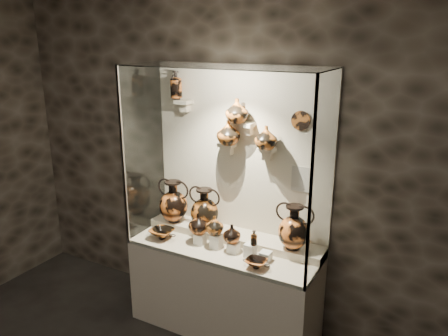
% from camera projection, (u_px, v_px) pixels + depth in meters
% --- Properties ---
extents(wall_back, '(5.00, 0.02, 3.20)m').
position_uv_depth(wall_back, '(241.00, 155.00, 3.92)').
color(wall_back, black).
rests_on(wall_back, ground).
extents(plinth, '(1.70, 0.60, 0.80)m').
position_uv_depth(plinth, '(224.00, 289.00, 4.00)').
color(plinth, beige).
rests_on(plinth, floor).
extents(front_tier, '(1.68, 0.58, 0.03)m').
position_uv_depth(front_tier, '(224.00, 248.00, 3.88)').
color(front_tier, beige).
rests_on(front_tier, plinth).
extents(rear_tier, '(1.70, 0.25, 0.10)m').
position_uv_depth(rear_tier, '(233.00, 237.00, 4.01)').
color(rear_tier, beige).
rests_on(rear_tier, plinth).
extents(back_panel, '(1.70, 0.03, 1.60)m').
position_uv_depth(back_panel, '(241.00, 155.00, 3.91)').
color(back_panel, beige).
rests_on(back_panel, plinth).
extents(glass_front, '(1.70, 0.01, 1.60)m').
position_uv_depth(glass_front, '(206.00, 173.00, 3.40)').
color(glass_front, white).
rests_on(glass_front, plinth).
extents(glass_left, '(0.01, 0.60, 1.60)m').
position_uv_depth(glass_left, '(144.00, 152.00, 4.03)').
color(glass_left, white).
rests_on(glass_left, plinth).
extents(glass_right, '(0.01, 0.60, 1.60)m').
position_uv_depth(glass_right, '(323.00, 179.00, 3.26)').
color(glass_right, white).
rests_on(glass_right, plinth).
extents(glass_top, '(1.70, 0.60, 0.01)m').
position_uv_depth(glass_top, '(224.00, 66.00, 3.42)').
color(glass_top, white).
rests_on(glass_top, back_panel).
extents(frame_post_left, '(0.02, 0.02, 1.60)m').
position_uv_depth(frame_post_left, '(123.00, 159.00, 3.79)').
color(frame_post_left, gray).
rests_on(frame_post_left, plinth).
extents(frame_post_right, '(0.02, 0.02, 1.60)m').
position_uv_depth(frame_post_right, '(311.00, 190.00, 3.02)').
color(frame_post_right, gray).
rests_on(frame_post_right, plinth).
extents(pedestal_a, '(0.09, 0.09, 0.10)m').
position_uv_depth(pedestal_a, '(200.00, 239.00, 3.92)').
color(pedestal_a, silver).
rests_on(pedestal_a, front_tier).
extents(pedestal_b, '(0.09, 0.09, 0.13)m').
position_uv_depth(pedestal_b, '(216.00, 241.00, 3.83)').
color(pedestal_b, silver).
rests_on(pedestal_b, front_tier).
extents(pedestal_c, '(0.09, 0.09, 0.09)m').
position_uv_depth(pedestal_c, '(234.00, 248.00, 3.76)').
color(pedestal_c, silver).
rests_on(pedestal_c, front_tier).
extents(pedestal_d, '(0.09, 0.09, 0.12)m').
position_uv_depth(pedestal_d, '(250.00, 250.00, 3.69)').
color(pedestal_d, silver).
rests_on(pedestal_d, front_tier).
extents(pedestal_e, '(0.09, 0.09, 0.08)m').
position_uv_depth(pedestal_e, '(266.00, 256.00, 3.63)').
color(pedestal_e, silver).
rests_on(pedestal_e, front_tier).
extents(bracket_ul, '(0.14, 0.12, 0.04)m').
position_uv_depth(bracket_ul, '(184.00, 102.00, 3.97)').
color(bracket_ul, beige).
rests_on(bracket_ul, back_panel).
extents(bracket_ca, '(0.14, 0.12, 0.04)m').
position_uv_depth(bracket_ca, '(227.00, 145.00, 3.87)').
color(bracket_ca, beige).
rests_on(bracket_ca, back_panel).
extents(bracket_cb, '(0.10, 0.12, 0.04)m').
position_uv_depth(bracket_cb, '(248.00, 125.00, 3.72)').
color(bracket_cb, beige).
rests_on(bracket_cb, back_panel).
extents(bracket_cc, '(0.14, 0.12, 0.04)m').
position_uv_depth(bracket_cc, '(267.00, 150.00, 3.69)').
color(bracket_cc, beige).
rests_on(bracket_cc, back_panel).
extents(amphora_left, '(0.35, 0.35, 0.41)m').
position_uv_depth(amphora_left, '(174.00, 201.00, 4.18)').
color(amphora_left, orange).
rests_on(amphora_left, rear_tier).
extents(amphora_mid, '(0.33, 0.33, 0.39)m').
position_uv_depth(amphora_mid, '(205.00, 208.00, 4.04)').
color(amphora_mid, '#AF5B1E').
rests_on(amphora_mid, rear_tier).
extents(amphora_right, '(0.34, 0.34, 0.39)m').
position_uv_depth(amphora_right, '(294.00, 227.00, 3.64)').
color(amphora_right, orange).
rests_on(amphora_right, rear_tier).
extents(jug_a, '(0.22, 0.22, 0.18)m').
position_uv_depth(jug_a, '(199.00, 223.00, 3.89)').
color(jug_a, orange).
rests_on(jug_a, pedestal_a).
extents(jug_b, '(0.21, 0.21, 0.17)m').
position_uv_depth(jug_b, '(215.00, 225.00, 3.81)').
color(jug_b, '#AF5B1E').
rests_on(jug_b, pedestal_b).
extents(jug_c, '(0.18, 0.18, 0.16)m').
position_uv_depth(jug_c, '(232.00, 233.00, 3.74)').
color(jug_c, orange).
rests_on(jug_c, pedestal_c).
extents(lekythos_small, '(0.08, 0.08, 0.15)m').
position_uv_depth(lekythos_small, '(254.00, 237.00, 3.62)').
color(lekythos_small, '#AF5B1E').
rests_on(lekythos_small, pedestal_d).
extents(kylix_left, '(0.32, 0.29, 0.11)m').
position_uv_depth(kylix_left, '(162.00, 233.00, 4.02)').
color(kylix_left, '#AF5B1E').
rests_on(kylix_left, front_tier).
extents(kylix_right, '(0.24, 0.21, 0.09)m').
position_uv_depth(kylix_right, '(256.00, 263.00, 3.51)').
color(kylix_right, orange).
rests_on(kylix_right, front_tier).
extents(lekythos_tall, '(0.15, 0.15, 0.29)m').
position_uv_depth(lekythos_tall, '(176.00, 84.00, 3.95)').
color(lekythos_tall, orange).
rests_on(lekythos_tall, bracket_ul).
extents(ovoid_vase_a, '(0.26, 0.26, 0.21)m').
position_uv_depth(ovoid_vase_a, '(228.00, 133.00, 3.77)').
color(ovoid_vase_a, '#AF5B1E').
rests_on(ovoid_vase_a, bracket_ca).
extents(ovoid_vase_b, '(0.22, 0.22, 0.21)m').
position_uv_depth(ovoid_vase_b, '(237.00, 111.00, 3.68)').
color(ovoid_vase_b, '#AF5B1E').
rests_on(ovoid_vase_b, bracket_cb).
extents(ovoid_vase_c, '(0.24, 0.24, 0.20)m').
position_uv_depth(ovoid_vase_c, '(266.00, 138.00, 3.62)').
color(ovoid_vase_c, '#AF5B1E').
rests_on(ovoid_vase_c, bracket_cc).
extents(wall_plate, '(0.16, 0.02, 0.16)m').
position_uv_depth(wall_plate, '(301.00, 121.00, 3.53)').
color(wall_plate, '#A45620').
rests_on(wall_plate, back_panel).
extents(info_placard, '(0.16, 0.01, 0.22)m').
position_uv_depth(info_placard, '(301.00, 179.00, 3.67)').
color(info_placard, beige).
rests_on(info_placard, back_panel).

